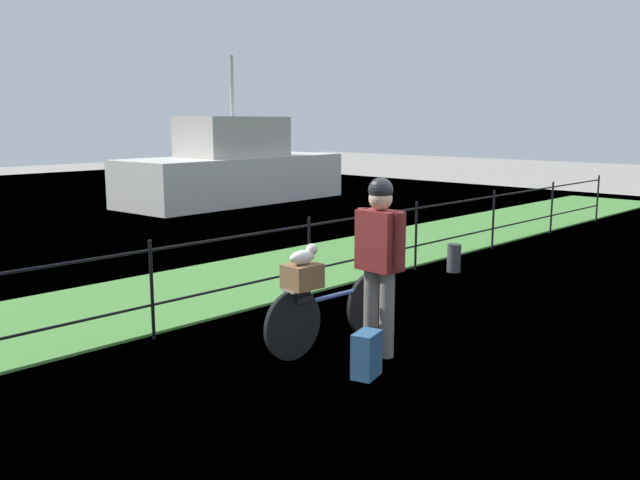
% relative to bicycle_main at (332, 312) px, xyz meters
% --- Properties ---
extents(ground_plane, '(60.00, 60.00, 0.00)m').
position_rel_bicycle_main_xyz_m(ground_plane, '(1.17, -0.91, -0.35)').
color(ground_plane, gray).
extents(grass_strip, '(27.00, 2.40, 0.03)m').
position_rel_bicycle_main_xyz_m(grass_strip, '(1.17, 2.78, -0.34)').
color(grass_strip, '#478438').
rests_on(grass_strip, ground).
extents(harbor_water, '(30.00, 30.00, 0.00)m').
position_rel_bicycle_main_xyz_m(harbor_water, '(1.17, 9.12, -0.35)').
color(harbor_water, '#426684').
rests_on(harbor_water, ground).
extents(iron_fence, '(18.04, 0.04, 1.02)m').
position_rel_bicycle_main_xyz_m(iron_fence, '(1.17, 1.48, 0.25)').
color(iron_fence, black).
rests_on(iron_fence, ground).
extents(bicycle_main, '(1.73, 0.18, 0.66)m').
position_rel_bicycle_main_xyz_m(bicycle_main, '(0.00, 0.00, 0.00)').
color(bicycle_main, black).
rests_on(bicycle_main, ground).
extents(wooden_crate, '(0.34, 0.28, 0.23)m').
position_rel_bicycle_main_xyz_m(wooden_crate, '(-0.39, 0.02, 0.42)').
color(wooden_crate, brown).
rests_on(wooden_crate, bicycle_main).
extents(terrier_dog, '(0.32, 0.15, 0.18)m').
position_rel_bicycle_main_xyz_m(terrier_dog, '(-0.37, 0.02, 0.61)').
color(terrier_dog, silver).
rests_on(terrier_dog, wooden_crate).
extents(cyclist_person, '(0.28, 0.54, 1.68)m').
position_rel_bicycle_main_xyz_m(cyclist_person, '(0.15, -0.46, 0.65)').
color(cyclist_person, slate).
rests_on(cyclist_person, ground).
extents(backpack_on_paving, '(0.32, 0.25, 0.40)m').
position_rel_bicycle_main_xyz_m(backpack_on_paving, '(-0.37, -0.75, -0.15)').
color(backpack_on_paving, '#28517A').
rests_on(backpack_on_paving, ground).
extents(mooring_bollard, '(0.20, 0.20, 0.41)m').
position_rel_bicycle_main_xyz_m(mooring_bollard, '(3.68, 0.98, -0.14)').
color(mooring_bollard, '#38383D').
rests_on(mooring_bollard, ground).
extents(moored_boat_near, '(6.53, 2.73, 3.90)m').
position_rel_bicycle_main_xyz_m(moored_boat_near, '(6.99, 10.13, 0.51)').
color(moored_boat_near, silver).
rests_on(moored_boat_near, ground).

